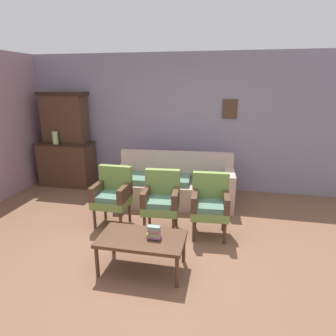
{
  "coord_description": "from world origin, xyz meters",
  "views": [
    {
      "loc": [
        0.87,
        -3.14,
        2.14
      ],
      "look_at": [
        -0.0,
        1.09,
        0.85
      ],
      "focal_mm": 30.8,
      "sensor_mm": 36.0,
      "label": 1
    }
  ],
  "objects_px": {
    "armchair_near_cabinet": "(161,198)",
    "vase_on_cabinet": "(55,138)",
    "armchair_near_couch_end": "(113,193)",
    "book_stack_on_table": "(154,233)",
    "side_cabinet": "(67,163)",
    "floral_couch": "(175,186)",
    "coffee_table": "(142,241)",
    "armchair_by_doorway": "(210,202)"
  },
  "relations": [
    {
      "from": "armchair_by_doorway",
      "to": "vase_on_cabinet",
      "type": "bearing_deg",
      "value": 156.93
    },
    {
      "from": "book_stack_on_table",
      "to": "vase_on_cabinet",
      "type": "bearing_deg",
      "value": 138.51
    },
    {
      "from": "armchair_near_cabinet",
      "to": "book_stack_on_table",
      "type": "relative_size",
      "value": 5.56
    },
    {
      "from": "vase_on_cabinet",
      "to": "side_cabinet",
      "type": "bearing_deg",
      "value": 62.01
    },
    {
      "from": "floral_couch",
      "to": "book_stack_on_table",
      "type": "bearing_deg",
      "value": -86.29
    },
    {
      "from": "side_cabinet",
      "to": "floral_couch",
      "type": "xyz_separation_m",
      "value": [
        2.44,
        -0.51,
        -0.14
      ]
    },
    {
      "from": "side_cabinet",
      "to": "book_stack_on_table",
      "type": "height_order",
      "value": "side_cabinet"
    },
    {
      "from": "armchair_near_couch_end",
      "to": "armchair_by_doorway",
      "type": "relative_size",
      "value": 1.0
    },
    {
      "from": "armchair_near_cabinet",
      "to": "coffee_table",
      "type": "xyz_separation_m",
      "value": [
        -0.01,
        -0.99,
        -0.12
      ]
    },
    {
      "from": "armchair_near_cabinet",
      "to": "vase_on_cabinet",
      "type": "bearing_deg",
      "value": 151.45
    },
    {
      "from": "vase_on_cabinet",
      "to": "armchair_near_cabinet",
      "type": "bearing_deg",
      "value": -28.55
    },
    {
      "from": "coffee_table",
      "to": "book_stack_on_table",
      "type": "height_order",
      "value": "book_stack_on_table"
    },
    {
      "from": "vase_on_cabinet",
      "to": "floral_couch",
      "type": "xyz_separation_m",
      "value": [
        2.54,
        -0.33,
        -0.73
      ]
    },
    {
      "from": "armchair_near_couch_end",
      "to": "armchair_by_doorway",
      "type": "distance_m",
      "value": 1.5
    },
    {
      "from": "side_cabinet",
      "to": "vase_on_cabinet",
      "type": "xyz_separation_m",
      "value": [
        -0.1,
        -0.18,
        0.59
      ]
    },
    {
      "from": "book_stack_on_table",
      "to": "coffee_table",
      "type": "bearing_deg",
      "value": -177.17
    },
    {
      "from": "side_cabinet",
      "to": "vase_on_cabinet",
      "type": "bearing_deg",
      "value": -117.99
    },
    {
      "from": "book_stack_on_table",
      "to": "floral_couch",
      "type": "bearing_deg",
      "value": 93.71
    },
    {
      "from": "armchair_near_couch_end",
      "to": "armchair_by_doorway",
      "type": "height_order",
      "value": "same"
    },
    {
      "from": "side_cabinet",
      "to": "book_stack_on_table",
      "type": "xyz_separation_m",
      "value": [
        2.58,
        -2.55,
        0.02
      ]
    },
    {
      "from": "coffee_table",
      "to": "book_stack_on_table",
      "type": "distance_m",
      "value": 0.19
    },
    {
      "from": "side_cabinet",
      "to": "book_stack_on_table",
      "type": "distance_m",
      "value": 3.62
    },
    {
      "from": "floral_couch",
      "to": "armchair_near_cabinet",
      "type": "relative_size",
      "value": 2.39
    },
    {
      "from": "armchair_near_couch_end",
      "to": "coffee_table",
      "type": "distance_m",
      "value": 1.3
    },
    {
      "from": "vase_on_cabinet",
      "to": "armchair_near_couch_end",
      "type": "xyz_separation_m",
      "value": [
        1.75,
        -1.33,
        -0.56
      ]
    },
    {
      "from": "armchair_near_couch_end",
      "to": "book_stack_on_table",
      "type": "height_order",
      "value": "armchair_near_couch_end"
    },
    {
      "from": "armchair_near_couch_end",
      "to": "book_stack_on_table",
      "type": "bearing_deg",
      "value": -48.23
    },
    {
      "from": "side_cabinet",
      "to": "coffee_table",
      "type": "bearing_deg",
      "value": -46.46
    },
    {
      "from": "vase_on_cabinet",
      "to": "armchair_near_couch_end",
      "type": "bearing_deg",
      "value": -37.25
    },
    {
      "from": "side_cabinet",
      "to": "armchair_near_couch_end",
      "type": "height_order",
      "value": "side_cabinet"
    },
    {
      "from": "armchair_by_doorway",
      "to": "floral_couch",
      "type": "bearing_deg",
      "value": 123.74
    },
    {
      "from": "side_cabinet",
      "to": "armchair_near_couch_end",
      "type": "bearing_deg",
      "value": -42.48
    },
    {
      "from": "armchair_near_couch_end",
      "to": "vase_on_cabinet",
      "type": "bearing_deg",
      "value": 142.75
    },
    {
      "from": "side_cabinet",
      "to": "armchair_by_doorway",
      "type": "height_order",
      "value": "side_cabinet"
    },
    {
      "from": "vase_on_cabinet",
      "to": "coffee_table",
      "type": "height_order",
      "value": "vase_on_cabinet"
    },
    {
      "from": "floral_couch",
      "to": "book_stack_on_table",
      "type": "xyz_separation_m",
      "value": [
        0.13,
        -2.04,
        0.17
      ]
    },
    {
      "from": "floral_couch",
      "to": "armchair_by_doorway",
      "type": "relative_size",
      "value": 2.39
    },
    {
      "from": "floral_couch",
      "to": "coffee_table",
      "type": "xyz_separation_m",
      "value": [
        -0.02,
        -2.04,
        0.05
      ]
    },
    {
      "from": "floral_couch",
      "to": "armchair_by_doorway",
      "type": "height_order",
      "value": "same"
    },
    {
      "from": "armchair_by_doorway",
      "to": "armchair_near_couch_end",
      "type": "bearing_deg",
      "value": 178.02
    },
    {
      "from": "coffee_table",
      "to": "side_cabinet",
      "type": "bearing_deg",
      "value": 133.54
    },
    {
      "from": "vase_on_cabinet",
      "to": "coffee_table",
      "type": "xyz_separation_m",
      "value": [
        2.52,
        -2.37,
        -0.68
      ]
    }
  ]
}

